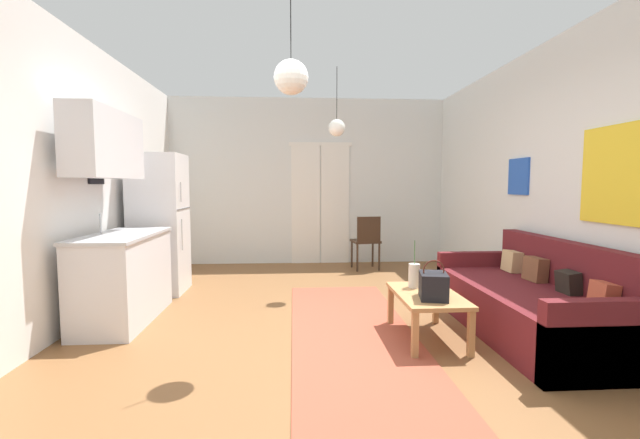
% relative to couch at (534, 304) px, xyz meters
% --- Properties ---
extents(ground_plane, '(5.30, 8.10, 0.10)m').
position_rel_couch_xyz_m(ground_plane, '(-1.94, -0.13, -0.33)').
color(ground_plane, brown).
extents(wall_back, '(4.90, 0.13, 2.84)m').
position_rel_couch_xyz_m(wall_back, '(-1.93, 3.67, 1.13)').
color(wall_back, silver).
rests_on(wall_back, ground_plane).
extents(wall_right, '(0.12, 7.70, 2.84)m').
position_rel_couch_xyz_m(wall_right, '(0.46, -0.13, 1.15)').
color(wall_right, silver).
rests_on(wall_right, ground_plane).
extents(wall_left, '(0.12, 7.70, 2.84)m').
position_rel_couch_xyz_m(wall_left, '(-4.33, -0.13, 1.15)').
color(wall_left, white).
rests_on(wall_left, ground_plane).
extents(area_rug, '(1.12, 3.46, 0.01)m').
position_rel_couch_xyz_m(area_rug, '(-1.66, 0.08, -0.27)').
color(area_rug, '#9E4733').
rests_on(area_rug, ground_plane).
extents(couch, '(0.92, 2.09, 0.85)m').
position_rel_couch_xyz_m(couch, '(0.00, 0.00, 0.00)').
color(couch, '#5B191E').
rests_on(couch, ground_plane).
extents(coffee_table, '(0.53, 0.90, 0.41)m').
position_rel_couch_xyz_m(coffee_table, '(-1.02, -0.05, 0.08)').
color(coffee_table, '#B27F4C').
rests_on(coffee_table, ground_plane).
extents(bamboo_vase, '(0.11, 0.11, 0.44)m').
position_rel_couch_xyz_m(bamboo_vase, '(-1.08, 0.16, 0.25)').
color(bamboo_vase, beige).
rests_on(bamboo_vase, coffee_table).
extents(handbag, '(0.28, 0.33, 0.33)m').
position_rel_couch_xyz_m(handbag, '(-1.02, -0.22, 0.25)').
color(handbag, black).
rests_on(handbag, coffee_table).
extents(refrigerator, '(0.64, 0.65, 1.75)m').
position_rel_couch_xyz_m(refrigerator, '(-3.89, 1.77, 0.60)').
color(refrigerator, white).
rests_on(refrigerator, ground_plane).
extents(kitchen_counter, '(0.59, 1.31, 2.09)m').
position_rel_couch_xyz_m(kitchen_counter, '(-3.94, 0.63, 0.53)').
color(kitchen_counter, silver).
rests_on(kitchen_counter, ground_plane).
extents(accent_chair, '(0.46, 0.45, 0.87)m').
position_rel_couch_xyz_m(accent_chair, '(-1.03, 2.96, 0.22)').
color(accent_chair, '#382619').
rests_on(accent_chair, ground_plane).
extents(pendant_lamp_near, '(0.28, 0.28, 0.76)m').
position_rel_couch_xyz_m(pendant_lamp_near, '(-2.21, -0.20, 1.95)').
color(pendant_lamp_near, black).
extents(pendant_lamp_far, '(0.21, 0.21, 0.86)m').
position_rel_couch_xyz_m(pendant_lamp_far, '(-1.64, 1.72, 1.81)').
color(pendant_lamp_far, black).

